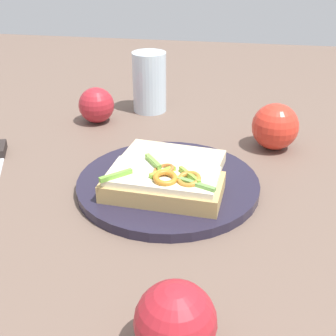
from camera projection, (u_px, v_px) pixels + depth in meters
name	position (u px, v px, depth m)	size (l,w,h in m)	color
ground_plane	(168.00, 188.00, 0.68)	(2.00, 2.00, 0.00)	brown
plate	(168.00, 184.00, 0.68)	(0.27, 0.27, 0.01)	#221E30
sandwich	(161.00, 184.00, 0.63)	(0.10, 0.17, 0.05)	tan
bread_slice_side	(175.00, 161.00, 0.71)	(0.15, 0.09, 0.02)	beige
apple_0	(275.00, 127.00, 0.79)	(0.08, 0.08, 0.08)	red
apple_1	(175.00, 322.00, 0.40)	(0.08, 0.08, 0.08)	#A81F29
apple_2	(96.00, 105.00, 0.90)	(0.07, 0.07, 0.07)	#A6212B
drinking_glass	(149.00, 82.00, 0.94)	(0.07, 0.07, 0.12)	silver
knife	(1.00, 153.00, 0.77)	(0.12, 0.05, 0.02)	silver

